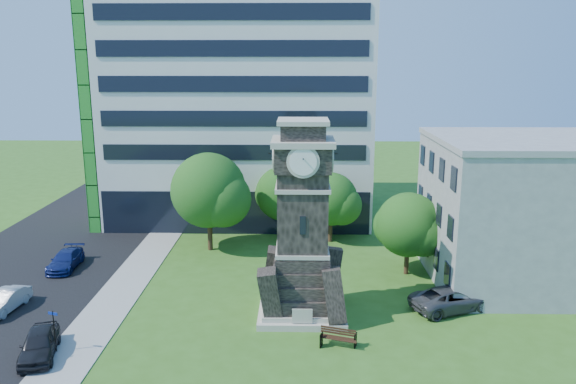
{
  "coord_description": "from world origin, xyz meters",
  "views": [
    {
      "loc": [
        2.73,
        -30.96,
        15.57
      ],
      "look_at": [
        2.04,
        5.88,
        6.93
      ],
      "focal_mm": 35.0,
      "sensor_mm": 36.0,
      "label": 1
    }
  ],
  "objects_px": {
    "car_street_south": "(39,344)",
    "street_sign": "(54,327)",
    "clock_tower": "(302,233)",
    "car_street_north": "(66,260)",
    "car_east_lot": "(451,299)",
    "car_street_mid": "(5,301)",
    "park_bench": "(338,337)"
  },
  "relations": [
    {
      "from": "clock_tower",
      "to": "car_street_north",
      "type": "bearing_deg",
      "value": 157.74
    },
    {
      "from": "street_sign",
      "to": "car_street_south",
      "type": "bearing_deg",
      "value": -131.13
    },
    {
      "from": "car_street_north",
      "to": "car_east_lot",
      "type": "height_order",
      "value": "car_east_lot"
    },
    {
      "from": "car_east_lot",
      "to": "park_bench",
      "type": "height_order",
      "value": "car_east_lot"
    },
    {
      "from": "clock_tower",
      "to": "car_street_south",
      "type": "xyz_separation_m",
      "value": [
        -14.17,
        -5.73,
        -4.55
      ]
    },
    {
      "from": "clock_tower",
      "to": "car_street_south",
      "type": "relative_size",
      "value": 2.84
    },
    {
      "from": "car_street_north",
      "to": "car_street_south",
      "type": "bearing_deg",
      "value": -76.07
    },
    {
      "from": "car_street_north",
      "to": "park_bench",
      "type": "distance_m",
      "value": 23.29
    },
    {
      "from": "car_street_north",
      "to": "park_bench",
      "type": "bearing_deg",
      "value": -33.0
    },
    {
      "from": "clock_tower",
      "to": "park_bench",
      "type": "xyz_separation_m",
      "value": [
        2.01,
        -4.31,
        -4.73
      ]
    },
    {
      "from": "car_street_south",
      "to": "car_street_north",
      "type": "relative_size",
      "value": 0.95
    },
    {
      "from": "park_bench",
      "to": "car_street_south",
      "type": "bearing_deg",
      "value": -157.15
    },
    {
      "from": "clock_tower",
      "to": "street_sign",
      "type": "height_order",
      "value": "clock_tower"
    },
    {
      "from": "car_street_mid",
      "to": "car_east_lot",
      "type": "relative_size",
      "value": 0.74
    },
    {
      "from": "car_street_mid",
      "to": "street_sign",
      "type": "distance_m",
      "value": 7.56
    },
    {
      "from": "car_street_south",
      "to": "street_sign",
      "type": "height_order",
      "value": "street_sign"
    },
    {
      "from": "clock_tower",
      "to": "car_street_mid",
      "type": "bearing_deg",
      "value": -179.6
    },
    {
      "from": "car_east_lot",
      "to": "street_sign",
      "type": "bearing_deg",
      "value": 82.41
    },
    {
      "from": "car_east_lot",
      "to": "street_sign",
      "type": "height_order",
      "value": "street_sign"
    },
    {
      "from": "car_street_mid",
      "to": "park_bench",
      "type": "distance_m",
      "value": 21.35
    },
    {
      "from": "car_street_north",
      "to": "street_sign",
      "type": "relative_size",
      "value": 1.86
    },
    {
      "from": "car_street_north",
      "to": "street_sign",
      "type": "height_order",
      "value": "street_sign"
    },
    {
      "from": "clock_tower",
      "to": "car_street_north",
      "type": "distance_m",
      "value": 20.12
    },
    {
      "from": "car_street_north",
      "to": "park_bench",
      "type": "relative_size",
      "value": 2.25
    },
    {
      "from": "park_bench",
      "to": "street_sign",
      "type": "height_order",
      "value": "street_sign"
    },
    {
      "from": "car_east_lot",
      "to": "street_sign",
      "type": "distance_m",
      "value": 23.78
    },
    {
      "from": "car_street_south",
      "to": "car_street_mid",
      "type": "bearing_deg",
      "value": 115.96
    },
    {
      "from": "car_east_lot",
      "to": "park_bench",
      "type": "relative_size",
      "value": 2.67
    },
    {
      "from": "car_east_lot",
      "to": "street_sign",
      "type": "xyz_separation_m",
      "value": [
        -23.03,
        -5.87,
        0.78
      ]
    },
    {
      "from": "car_street_mid",
      "to": "car_east_lot",
      "type": "distance_m",
      "value": 28.49
    },
    {
      "from": "clock_tower",
      "to": "car_street_mid",
      "type": "xyz_separation_m",
      "value": [
        -18.93,
        -0.13,
        -4.63
      ]
    },
    {
      "from": "clock_tower",
      "to": "car_street_south",
      "type": "height_order",
      "value": "clock_tower"
    }
  ]
}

